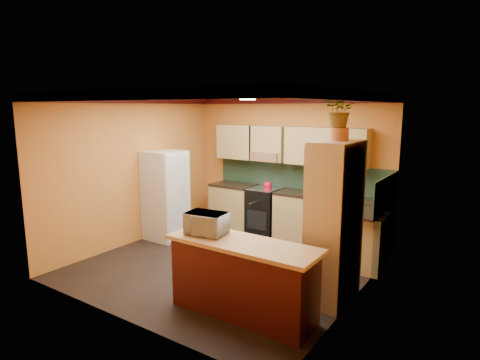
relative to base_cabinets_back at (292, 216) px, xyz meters
name	(u,v)px	position (x,y,z in m)	size (l,w,h in m)	color
room_shell	(238,134)	(-0.24, -1.52, 1.65)	(4.24, 4.24, 2.72)	black
base_cabinets_back	(292,216)	(0.00, 0.00, 0.00)	(3.65, 0.60, 0.88)	tan
countertop_back	(293,192)	(0.00, 0.00, 0.46)	(3.65, 0.62, 0.04)	black
stove	(264,210)	(-0.63, 0.00, 0.02)	(0.58, 0.58, 0.91)	black
kettle	(268,185)	(-0.53, -0.05, 0.56)	(0.17, 0.17, 0.18)	#AB0B25
sink	(331,196)	(0.77, 0.00, 0.50)	(0.48, 0.40, 0.03)	silver
base_cabinets_right	(358,241)	(1.54, -0.75, 0.00)	(0.60, 0.80, 0.88)	tan
countertop_right	(360,212)	(1.54, -0.75, 0.46)	(0.62, 0.80, 0.04)	black
fridge	(165,195)	(-2.01, -1.38, 0.41)	(0.68, 0.66, 1.70)	silver
pantry	(334,222)	(1.59, -1.99, 0.61)	(0.48, 0.90, 2.10)	tan
fern_pot	(340,134)	(1.59, -1.94, 1.74)	(0.22, 0.22, 0.16)	#B0582A
fern	(341,110)	(1.59, -1.94, 2.04)	(0.39, 0.34, 0.44)	tan
breakfast_bar	(242,280)	(0.83, -3.00, 0.00)	(1.80, 0.55, 0.88)	#481013
bar_top	(243,244)	(0.83, -3.00, 0.47)	(1.90, 0.65, 0.05)	tan
microwave	(206,223)	(0.28, -3.00, 0.63)	(0.50, 0.34, 0.28)	silver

